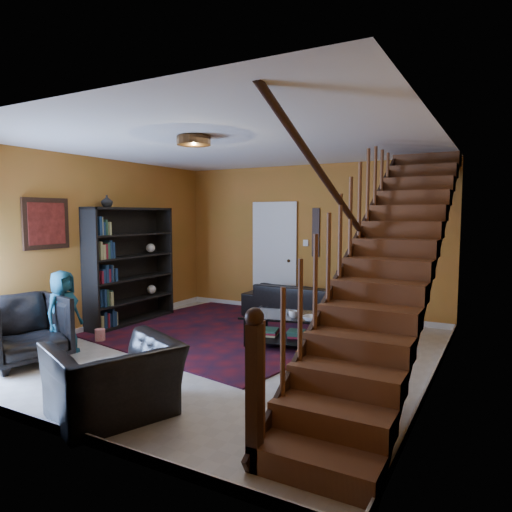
{
  "coord_description": "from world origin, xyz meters",
  "views": [
    {
      "loc": [
        3.26,
        -5.2,
        1.88
      ],
      "look_at": [
        0.17,
        0.4,
        1.3
      ],
      "focal_mm": 32.0,
      "sensor_mm": 36.0,
      "label": 1
    }
  ],
  "objects_px": {
    "armchair_left": "(24,330)",
    "sofa": "(304,302)",
    "bookshelf": "(131,268)",
    "armchair_right": "(114,380)",
    "coffee_table": "(293,329)"
  },
  "relations": [
    {
      "from": "armchair_left",
      "to": "sofa",
      "type": "bearing_deg",
      "value": -14.26
    },
    {
      "from": "bookshelf",
      "to": "armchair_right",
      "type": "distance_m",
      "value": 3.86
    },
    {
      "from": "armchair_left",
      "to": "armchair_right",
      "type": "distance_m",
      "value": 2.26
    },
    {
      "from": "coffee_table",
      "to": "bookshelf",
      "type": "bearing_deg",
      "value": 179.6
    },
    {
      "from": "bookshelf",
      "to": "armchair_left",
      "type": "relative_size",
      "value": 2.13
    },
    {
      "from": "sofa",
      "to": "bookshelf",
      "type": "bearing_deg",
      "value": 34.91
    },
    {
      "from": "armchair_left",
      "to": "bookshelf",
      "type": "bearing_deg",
      "value": 23.36
    },
    {
      "from": "armchair_left",
      "to": "armchair_right",
      "type": "bearing_deg",
      "value": -90.76
    },
    {
      "from": "coffee_table",
      "to": "armchair_right",
      "type": "bearing_deg",
      "value": -100.84
    },
    {
      "from": "coffee_table",
      "to": "armchair_left",
      "type": "bearing_deg",
      "value": -140.56
    },
    {
      "from": "armchair_right",
      "to": "coffee_table",
      "type": "distance_m",
      "value": 2.88
    },
    {
      "from": "armchair_left",
      "to": "coffee_table",
      "type": "relative_size",
      "value": 0.68
    },
    {
      "from": "sofa",
      "to": "armchair_right",
      "type": "distance_m",
      "value": 4.55
    },
    {
      "from": "bookshelf",
      "to": "coffee_table",
      "type": "distance_m",
      "value": 3.15
    },
    {
      "from": "sofa",
      "to": "armchair_left",
      "type": "relative_size",
      "value": 2.31
    }
  ]
}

